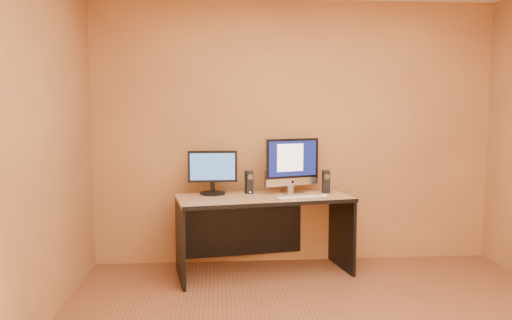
{
  "coord_description": "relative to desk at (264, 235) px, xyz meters",
  "views": [
    {
      "loc": [
        -0.77,
        -2.94,
        1.52
      ],
      "look_at": [
        -0.43,
        1.5,
        1.08
      ],
      "focal_mm": 35.0,
      "sensor_mm": 36.0,
      "label": 1
    }
  ],
  "objects": [
    {
      "name": "cable_b",
      "position": [
        0.2,
        0.31,
        0.37
      ],
      "size": [
        0.05,
        0.17,
        0.01
      ],
      "primitive_type": "cylinder",
      "rotation": [
        1.57,
        0.0,
        -0.26
      ],
      "color": "black",
      "rests_on": "desk"
    },
    {
      "name": "imac",
      "position": [
        0.29,
        0.15,
        0.64
      ],
      "size": [
        0.6,
        0.38,
        0.54
      ],
      "primitive_type": null,
      "rotation": [
        0.0,
        0.0,
        0.34
      ],
      "color": "silver",
      "rests_on": "desk"
    },
    {
      "name": "speaker_right",
      "position": [
        0.62,
        0.15,
        0.47
      ],
      "size": [
        0.07,
        0.07,
        0.22
      ],
      "primitive_type": null,
      "rotation": [
        0.0,
        0.0,
        0.02
      ],
      "color": "black",
      "rests_on": "desk"
    },
    {
      "name": "keyboard",
      "position": [
        0.31,
        -0.14,
        0.37
      ],
      "size": [
        0.44,
        0.22,
        0.02
      ],
      "primitive_type": "cube",
      "rotation": [
        0.0,
        0.0,
        0.26
      ],
      "color": "silver",
      "rests_on": "desk"
    },
    {
      "name": "second_monitor",
      "position": [
        -0.47,
        0.15,
        0.57
      ],
      "size": [
        0.48,
        0.24,
        0.41
      ],
      "primitive_type": null,
      "rotation": [
        0.0,
        0.0,
        0.01
      ],
      "color": "black",
      "rests_on": "desk"
    },
    {
      "name": "speaker_left",
      "position": [
        -0.13,
        0.17,
        0.47
      ],
      "size": [
        0.08,
        0.09,
        0.22
      ],
      "primitive_type": null,
      "rotation": [
        0.0,
        0.0,
        0.27
      ],
      "color": "black",
      "rests_on": "desk"
    },
    {
      "name": "cable_a",
      "position": [
        0.32,
        0.26,
        0.37
      ],
      "size": [
        0.08,
        0.21,
        0.01
      ],
      "primitive_type": "cylinder",
      "rotation": [
        1.57,
        0.0,
        0.34
      ],
      "color": "black",
      "rests_on": "desk"
    },
    {
      "name": "mouse",
      "position": [
        0.55,
        -0.1,
        0.38
      ],
      "size": [
        0.06,
        0.1,
        0.04
      ],
      "primitive_type": "ellipsoid",
      "rotation": [
        0.0,
        0.0,
        0.03
      ],
      "color": "white",
      "rests_on": "desk"
    },
    {
      "name": "desk",
      "position": [
        0.0,
        0.0,
        0.0
      ],
      "size": [
        1.67,
        0.95,
        0.73
      ],
      "primitive_type": null,
      "rotation": [
        0.0,
        0.0,
        0.17
      ],
      "color": "tan",
      "rests_on": "ground"
    },
    {
      "name": "walls",
      "position": [
        0.35,
        -1.6,
        0.93
      ],
      "size": [
        4.0,
        4.0,
        2.6
      ],
      "primitive_type": null,
      "color": "#A87B43",
      "rests_on": "ground"
    }
  ]
}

